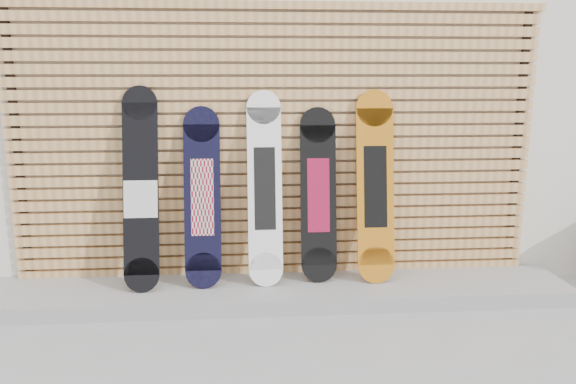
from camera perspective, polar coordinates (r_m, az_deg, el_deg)
name	(u,v)px	position (r m, az deg, el deg)	size (l,w,h in m)	color
ground	(306,337)	(3.95, 1.82, -14.48)	(80.00, 80.00, 0.00)	#949497
building	(317,69)	(7.06, 3.01, 12.36)	(12.00, 5.00, 3.60)	silver
concrete_step	(278,291)	(4.53, -1.01, -10.03)	(4.60, 0.70, 0.12)	gray
slat_wall	(276,143)	(4.52, -1.27, 5.01)	(4.26, 0.08, 2.29)	tan
snowboard_0	(141,190)	(4.43, -14.73, 0.17)	(0.27, 0.38, 1.55)	black
snowboard_1	(202,197)	(4.40, -8.69, -0.53)	(0.28, 0.34, 1.39)	black
snowboard_2	(265,189)	(4.39, -2.37, 0.35)	(0.27, 0.32, 1.51)	white
snowboard_3	(318,195)	(4.46, 3.10, -0.33)	(0.28, 0.27, 1.38)	black
snowboard_4	(375,187)	(4.50, 8.85, 0.54)	(0.30, 0.32, 1.51)	#C57215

